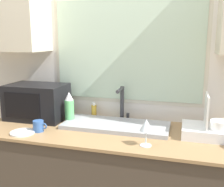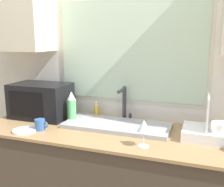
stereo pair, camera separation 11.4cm
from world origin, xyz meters
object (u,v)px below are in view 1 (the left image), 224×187
(soap_bottle, at_px, (94,111))
(mug_near_sink, at_px, (39,126))
(faucet, at_px, (122,101))
(dish_rack, at_px, (207,129))
(spray_bottle, at_px, (69,108))
(microwave, at_px, (37,102))
(wine_glass, at_px, (146,126))

(soap_bottle, distance_m, mug_near_sink, 0.50)
(faucet, xyz_separation_m, dish_rack, (0.64, -0.19, -0.11))
(soap_bottle, relative_size, mug_near_sink, 1.26)
(spray_bottle, bearing_deg, soap_bottle, 52.61)
(microwave, xyz_separation_m, wine_glass, (0.95, -0.33, -0.02))
(dish_rack, xyz_separation_m, mug_near_sink, (-1.15, -0.22, -0.01))
(faucet, relative_size, wine_glass, 1.63)
(dish_rack, height_order, mug_near_sink, dish_rack)
(microwave, bearing_deg, soap_bottle, 18.85)
(faucet, xyz_separation_m, spray_bottle, (-0.38, -0.16, -0.04))
(faucet, relative_size, microwave, 0.59)
(spray_bottle, xyz_separation_m, soap_bottle, (0.14, 0.18, -0.06))
(spray_bottle, distance_m, mug_near_sink, 0.29)
(spray_bottle, bearing_deg, wine_glass, -24.49)
(faucet, distance_m, microwave, 0.70)
(soap_bottle, height_order, wine_glass, wine_glass)
(faucet, distance_m, soap_bottle, 0.27)
(mug_near_sink, xyz_separation_m, wine_glass, (0.77, -0.05, 0.09))
(faucet, height_order, dish_rack, dish_rack)
(dish_rack, bearing_deg, spray_bottle, 178.24)
(dish_rack, distance_m, soap_bottle, 0.91)
(spray_bottle, bearing_deg, faucet, 22.90)
(mug_near_sink, bearing_deg, spray_bottle, 62.80)
(mug_near_sink, distance_m, wine_glass, 0.78)
(faucet, distance_m, dish_rack, 0.67)
(faucet, bearing_deg, dish_rack, -16.95)
(dish_rack, bearing_deg, soap_bottle, 166.43)
(dish_rack, xyz_separation_m, soap_bottle, (-0.88, 0.21, 0.00))
(soap_bottle, xyz_separation_m, wine_glass, (0.51, -0.48, 0.07))
(faucet, height_order, mug_near_sink, faucet)
(dish_rack, xyz_separation_m, wine_glass, (-0.37, -0.26, 0.07))
(microwave, distance_m, soap_bottle, 0.47)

